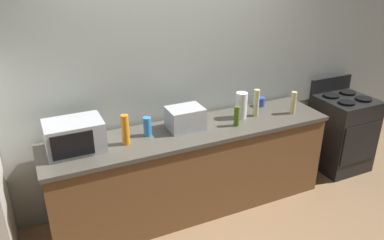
{
  "coord_description": "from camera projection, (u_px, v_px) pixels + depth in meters",
  "views": [
    {
      "loc": [
        -1.39,
        -2.58,
        2.47
      ],
      "look_at": [
        0.0,
        0.4,
        1.0
      ],
      "focal_mm": 35.38,
      "sensor_mm": 36.0,
      "label": 1
    }
  ],
  "objects": [
    {
      "name": "ground_plane",
      "position": [
        209.0,
        229.0,
        3.67
      ],
      "size": [
        8.0,
        8.0,
        0.0
      ],
      "primitive_type": "plane",
      "color": "#93704C"
    },
    {
      "name": "counter_run",
      "position": [
        192.0,
        169.0,
        3.82
      ],
      "size": [
        2.84,
        0.64,
        0.9
      ],
      "color": "brown",
      "rests_on": "ground_plane"
    },
    {
      "name": "stove_range",
      "position": [
        341.0,
        132.0,
        4.59
      ],
      "size": [
        0.6,
        0.61,
        1.08
      ],
      "color": "black",
      "rests_on": "ground_plane"
    },
    {
      "name": "microwave",
      "position": [
        74.0,
        136.0,
        3.21
      ],
      "size": [
        0.48,
        0.35,
        0.27
      ],
      "color": "#B7BABF",
      "rests_on": "counter_run"
    },
    {
      "name": "toaster_oven",
      "position": [
        185.0,
        118.0,
        3.63
      ],
      "size": [
        0.34,
        0.26,
        0.21
      ],
      "primitive_type": "cube",
      "color": "#B7BABF",
      "rests_on": "counter_run"
    },
    {
      "name": "bottle_dish_soap",
      "position": [
        125.0,
        130.0,
        3.31
      ],
      "size": [
        0.07,
        0.07,
        0.28
      ],
      "primitive_type": "cylinder",
      "color": "orange",
      "rests_on": "counter_run"
    },
    {
      "name": "bottle_vinegar",
      "position": [
        256.0,
        103.0,
        3.89
      ],
      "size": [
        0.06,
        0.06,
        0.29
      ],
      "primitive_type": "cylinder",
      "color": "beige",
      "rests_on": "counter_run"
    },
    {
      "name": "bottle_hand_soap",
      "position": [
        293.0,
        103.0,
        3.96
      ],
      "size": [
        0.06,
        0.06,
        0.24
      ],
      "primitive_type": "cylinder",
      "color": "beige",
      "rests_on": "counter_run"
    },
    {
      "name": "bottle_spray_cleaner",
      "position": [
        147.0,
        127.0,
        3.49
      ],
      "size": [
        0.07,
        0.07,
        0.18
      ],
      "primitive_type": "cylinder",
      "color": "#338CE5",
      "rests_on": "counter_run"
    },
    {
      "name": "mug_blue",
      "position": [
        261.0,
        102.0,
        4.18
      ],
      "size": [
        0.09,
        0.09,
        0.1
      ],
      "primitive_type": "cylinder",
      "color": "#2D4CB2",
      "rests_on": "counter_run"
    },
    {
      "name": "back_wall",
      "position": [
        175.0,
        73.0,
        3.79
      ],
      "size": [
        6.4,
        0.1,
        2.7
      ],
      "primitive_type": "cube",
      "color": "#9EA399",
      "rests_on": "ground_plane"
    },
    {
      "name": "paper_towel_roll",
      "position": [
        241.0,
        105.0,
        3.85
      ],
      "size": [
        0.12,
        0.12,
        0.27
      ],
      "primitive_type": "cylinder",
      "color": "white",
      "rests_on": "counter_run"
    },
    {
      "name": "bottle_olive_oil",
      "position": [
        237.0,
        116.0,
        3.68
      ],
      "size": [
        0.06,
        0.06,
        0.2
      ],
      "primitive_type": "cylinder",
      "color": "#4C6B19",
      "rests_on": "counter_run"
    }
  ]
}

